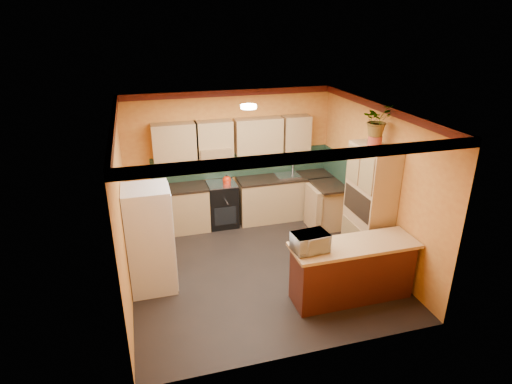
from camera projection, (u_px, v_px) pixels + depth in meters
room_shell at (255, 146)px, 6.81m from camera, size 4.24×4.24×2.72m
base_cabinets_back at (252, 201)px, 8.88m from camera, size 3.65×0.60×0.88m
countertop_back at (252, 181)px, 8.70m from camera, size 3.65×0.62×0.04m
stove at (222, 204)px, 8.71m from camera, size 0.58×0.58×0.91m
kettle at (227, 180)px, 8.48m from camera, size 0.19×0.19×0.18m
sink at (288, 176)px, 8.88m from camera, size 0.48×0.40×0.03m
base_cabinets_right at (329, 207)px, 8.64m from camera, size 0.60×0.80×0.88m
countertop_right at (330, 185)px, 8.46m from camera, size 0.62×0.80×0.04m
fridge at (150, 239)px, 6.53m from camera, size 0.68×0.66×1.70m
pantry at (369, 207)px, 7.16m from camera, size 0.48×0.90×2.10m
fern_pot at (375, 141)px, 6.77m from camera, size 0.22×0.22×0.16m
fern at (377, 120)px, 6.65m from camera, size 0.55×0.51×0.50m
breakfast_bar at (352, 272)px, 6.43m from camera, size 1.80×0.55×0.88m
bar_top at (355, 245)px, 6.25m from camera, size 1.90×0.65×0.05m
microwave at (310, 242)px, 6.01m from camera, size 0.52×0.38×0.27m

